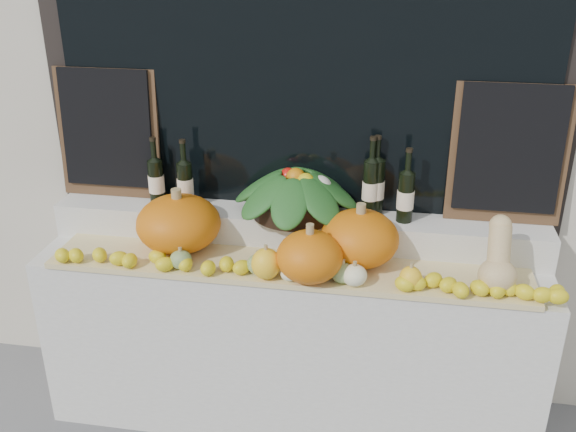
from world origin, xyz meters
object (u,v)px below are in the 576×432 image
(produce_bowl, at_px, (296,192))
(pumpkin_left, at_px, (179,224))
(wine_bottle_tall, at_px, (375,186))
(butternut_squash, at_px, (498,261))
(pumpkin_right, at_px, (360,238))

(produce_bowl, bearing_deg, pumpkin_left, -160.22)
(pumpkin_left, relative_size, wine_bottle_tall, 1.02)
(produce_bowl, bearing_deg, butternut_squash, -18.75)
(pumpkin_left, distance_m, pumpkin_right, 0.81)
(pumpkin_left, xyz_separation_m, butternut_squash, (1.38, -0.11, -0.01))
(pumpkin_right, bearing_deg, wine_bottle_tall, 78.99)
(pumpkin_left, xyz_separation_m, wine_bottle_tall, (0.86, 0.25, 0.14))
(pumpkin_right, bearing_deg, butternut_squash, -11.18)
(butternut_squash, height_order, produce_bowl, produce_bowl)
(butternut_squash, relative_size, wine_bottle_tall, 0.79)
(pumpkin_left, height_order, wine_bottle_tall, wine_bottle_tall)
(butternut_squash, xyz_separation_m, produce_bowl, (-0.87, 0.30, 0.12))
(pumpkin_left, bearing_deg, butternut_squash, -4.76)
(butternut_squash, bearing_deg, produce_bowl, 161.25)
(wine_bottle_tall, bearing_deg, pumpkin_left, -164.08)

